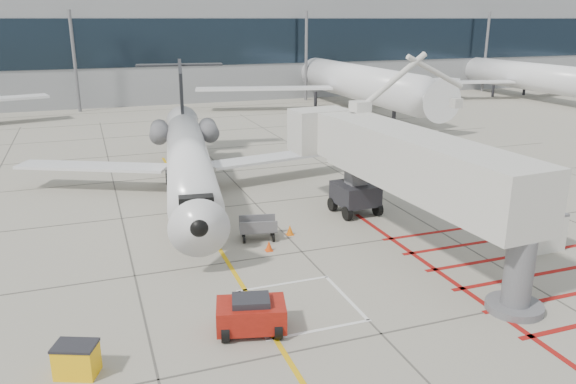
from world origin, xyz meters
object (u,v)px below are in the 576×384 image
object	(u,v)px
jet_bridge	(421,176)
regional_jet	(188,144)
spill_bin	(76,359)
pushback_tug	(251,314)

from	to	relation	value
jet_bridge	regional_jet	bearing A→B (deg)	126.50
jet_bridge	spill_bin	world-z (taller)	jet_bridge
jet_bridge	pushback_tug	size ratio (longest dim) A/B	7.65
jet_bridge	pushback_tug	world-z (taller)	jet_bridge
regional_jet	pushback_tug	distance (m)	15.74
regional_jet	pushback_tug	xyz separation A→B (m)	(-0.66, -15.42, -3.08)
regional_jet	pushback_tug	world-z (taller)	regional_jet
regional_jet	spill_bin	world-z (taller)	regional_jet
regional_jet	jet_bridge	world-z (taller)	jet_bridge
pushback_tug	jet_bridge	bearing A→B (deg)	38.88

